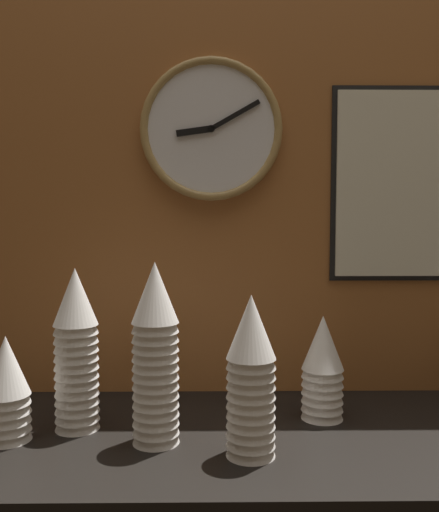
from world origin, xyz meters
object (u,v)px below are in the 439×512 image
Objects in this scene: cup_stack_center_left at (155,353)px; wall_clock at (211,129)px; cup_stack_left at (76,349)px; cup_stack_center_right at (323,367)px; cup_stack_center at (251,376)px; menu_board at (428,184)px; cup_stack_far_left at (7,388)px.

wall_clock is at bearing 69.96° from cup_stack_center_left.
cup_stack_left is 1.48× the size of cup_stack_center_right.
cup_stack_center is at bearing -20.59° from cup_stack_left.
cup_stack_center_left is at bearing -110.04° from wall_clock.
cup_stack_center is 68.89cm from menu_board.
cup_stack_center is 0.87× the size of wall_clock.
cup_stack_left is 1.61× the size of cup_stack_far_left.
cup_stack_left is at bearing -141.24° from wall_clock.
cup_stack_far_left is at bearing -154.96° from cup_stack_left.
cup_stack_far_left is 72.75cm from wall_clock.
cup_stack_center is at bearing -132.59° from cup_stack_center_right.
cup_stack_center is 61.34cm from wall_clock.
cup_stack_far_left is at bearing 171.06° from cup_stack_center.
cup_stack_center is at bearing -8.94° from cup_stack_far_left.
cup_stack_far_left is 29.99cm from cup_stack_center_left.
cup_stack_center_left is 1.03× the size of wall_clock.
cup_stack_center is at bearing -141.73° from menu_board.
menu_board reaches higher than cup_stack_left.
wall_clock is 0.72× the size of menu_board.
cup_stack_left is 90.77cm from menu_board.
cup_stack_center is 0.62× the size of menu_board.
cup_stack_center reaches higher than cup_stack_far_left.
cup_stack_center_left is (29.08, -1.42, 7.21)cm from cup_stack_far_left.
cup_stack_far_left is at bearing 177.20° from cup_stack_center_left.
cup_stack_center_left reaches higher than cup_stack_left.
cup_stack_center_right is at bearing -35.31° from wall_clock.
cup_stack_center_right is at bearing 9.65° from cup_stack_far_left.
cup_stack_center is 1.44× the size of cup_stack_far_left.
cup_stack_left is 14.84cm from cup_stack_far_left.
cup_stack_left reaches higher than cup_stack_far_left.
menu_board is at bearing 0.96° from wall_clock.
cup_stack_center_left is 0.74× the size of menu_board.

